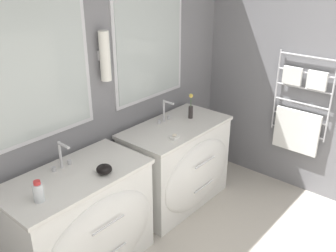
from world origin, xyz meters
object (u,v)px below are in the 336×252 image
Objects in this scene: vanity_right at (179,165)px; flower_vase at (191,109)px; amenity_bowl at (104,169)px; toiletry_bottle at (38,192)px; vanity_left at (83,223)px.

flower_vase is (0.24, 0.05, 0.52)m from vanity_right.
toiletry_bottle is at bearing 173.51° from amenity_bowl.
vanity_left is 9.36× the size of amenity_bowl.
toiletry_bottle is 0.59× the size of flower_vase.
vanity_right is 1.61m from toiletry_bottle.
toiletry_bottle is at bearing -170.41° from vanity_left.
vanity_left is at bearing -178.16° from flower_vase.
vanity_left is 7.32× the size of toiletry_bottle.
flower_vase is (1.42, 0.05, 0.52)m from vanity_left.
toiletry_bottle is 1.28× the size of amenity_bowl.
flower_vase is at bearing 7.30° from amenity_bowl.
flower_vase reaches higher than amenity_bowl.
flower_vase is at bearing 3.39° from toiletry_bottle.
flower_vase is (1.27, 0.16, 0.06)m from amenity_bowl.
toiletry_bottle reaches higher than amenity_bowl.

